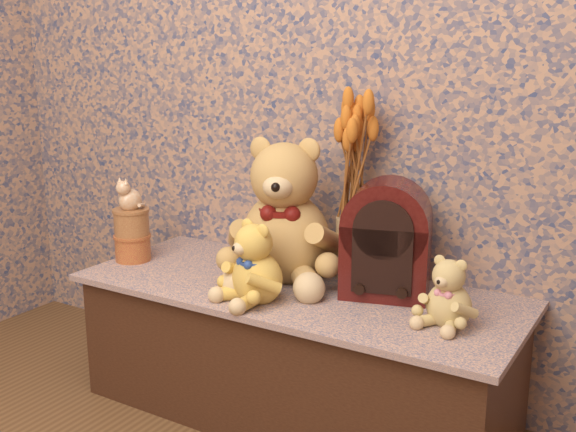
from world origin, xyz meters
name	(u,v)px	position (x,y,z in m)	size (l,w,h in m)	color
display_shelf	(296,351)	(0.00, 1.22, 0.22)	(1.41, 0.58, 0.43)	navy
teddy_large	(286,203)	(-0.08, 1.29, 0.68)	(0.39, 0.47, 0.49)	#AC8642
teddy_medium	(257,258)	(-0.04, 1.06, 0.56)	(0.21, 0.25, 0.26)	gold
teddy_small	(450,288)	(0.51, 1.18, 0.54)	(0.16, 0.19, 0.20)	tan
cathedral_radio	(387,238)	(0.26, 1.30, 0.61)	(0.26, 0.18, 0.35)	#3C0C0B
ceramic_vase	(354,247)	(0.11, 1.40, 0.53)	(0.12, 0.12, 0.20)	tan
dried_stalks	(356,147)	(0.11, 1.40, 0.86)	(0.24, 0.24, 0.46)	#CC6A20
biscuit_tin_lower	(133,248)	(-0.64, 1.16, 0.48)	(0.12, 0.12, 0.09)	#C7863A
biscuit_tin_upper	(131,223)	(-0.64, 1.16, 0.57)	(0.12, 0.12, 0.09)	tan
cat_figurine	(130,193)	(-0.64, 1.16, 0.68)	(0.09, 0.10, 0.12)	silver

